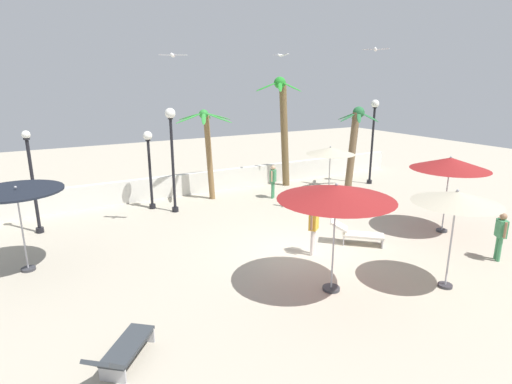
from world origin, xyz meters
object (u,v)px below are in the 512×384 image
at_px(patio_umbrella_1, 336,193).
at_px(guest_0, 501,232).
at_px(lamp_post_3, 172,143).
at_px(patio_umbrella_4, 330,152).
at_px(patio_umbrella_2, 450,164).
at_px(seagull_2, 173,55).
at_px(patio_umbrella_3, 17,194).
at_px(seagull_1, 281,55).
at_px(lamp_post_0, 373,129).
at_px(lamp_post_2, 32,179).
at_px(lounge_chair_1, 122,351).
at_px(guest_1, 273,179).
at_px(patio_umbrella_0, 457,198).
at_px(palm_tree_2, 354,139).
at_px(lounge_chair_0, 356,233).
at_px(palm_tree_1, 207,142).
at_px(guest_2, 314,224).
at_px(palm_tree_0, 283,121).
at_px(seagull_0, 376,49).
at_px(lamp_post_1, 149,159).

relative_size(patio_umbrella_1, guest_0, 1.95).
bearing_deg(lamp_post_3, patio_umbrella_4, -20.09).
distance_m(patio_umbrella_2, seagull_2, 10.63).
bearing_deg(patio_umbrella_3, seagull_1, 22.59).
xyz_separation_m(lamp_post_0, guest_0, (-3.78, -9.48, -2.08)).
xyz_separation_m(patio_umbrella_2, lamp_post_2, (-13.35, 7.43, -0.55)).
bearing_deg(lounge_chair_1, patio_umbrella_4, 32.39).
relative_size(patio_umbrella_1, guest_1, 1.90).
distance_m(patio_umbrella_0, lamp_post_0, 11.93).
height_order(palm_tree_2, lounge_chair_0, palm_tree_2).
bearing_deg(lounge_chair_1, patio_umbrella_0, -6.70).
height_order(palm_tree_1, guest_2, palm_tree_1).
bearing_deg(seagull_1, patio_umbrella_1, -115.60).
bearing_deg(palm_tree_0, patio_umbrella_4, -90.18).
height_order(lamp_post_3, seagull_1, seagull_1).
bearing_deg(guest_2, palm_tree_1, 92.80).
bearing_deg(patio_umbrella_4, palm_tree_2, 28.52).
xyz_separation_m(patio_umbrella_1, guest_0, (5.87, -1.11, -1.82)).
relative_size(patio_umbrella_1, seagull_0, 3.62).
height_order(palm_tree_0, lamp_post_1, palm_tree_0).
relative_size(patio_umbrella_0, guest_1, 1.74).
xyz_separation_m(patio_umbrella_2, lamp_post_1, (-8.78, 8.33, -0.39)).
bearing_deg(palm_tree_1, lounge_chair_0, -73.75).
height_order(lounge_chair_0, seagull_0, seagull_0).
relative_size(palm_tree_1, seagull_2, 4.95).
bearing_deg(guest_2, patio_umbrella_4, 45.96).
bearing_deg(palm_tree_2, seagull_2, -171.20).
relative_size(guest_1, seagull_0, 1.90).
xyz_separation_m(palm_tree_0, palm_tree_1, (-4.52, -0.46, -0.70)).
xyz_separation_m(lounge_chair_1, guest_2, (6.69, 2.59, 0.67)).
bearing_deg(lounge_chair_0, seagull_0, 41.18).
distance_m(guest_2, seagull_0, 7.23).
height_order(patio_umbrella_1, patio_umbrella_4, patio_umbrella_1).
relative_size(patio_umbrella_4, guest_0, 1.72).
xyz_separation_m(lamp_post_2, guest_2, (7.75, -6.72, -1.02)).
bearing_deg(palm_tree_1, lounge_chair_1, -121.38).
relative_size(palm_tree_2, lamp_post_0, 0.94).
relative_size(lounge_chair_0, guest_2, 1.00).
distance_m(patio_umbrella_1, seagull_2, 7.64).
relative_size(patio_umbrella_0, patio_umbrella_4, 1.04).
relative_size(patio_umbrella_2, palm_tree_1, 0.68).
xyz_separation_m(patio_umbrella_1, palm_tree_0, (5.14, 10.37, 0.73)).
relative_size(patio_umbrella_2, lamp_post_3, 0.65).
relative_size(patio_umbrella_1, seagull_2, 3.55).
distance_m(patio_umbrella_1, guest_1, 9.38).
relative_size(lamp_post_3, lounge_chair_0, 2.58).
distance_m(lamp_post_1, seagull_1, 8.62).
bearing_deg(lamp_post_2, lamp_post_3, -0.59).
bearing_deg(guest_2, patio_umbrella_3, 157.98).
bearing_deg(lamp_post_0, palm_tree_2, -166.00).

